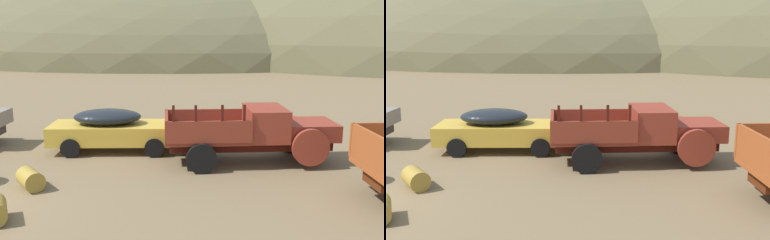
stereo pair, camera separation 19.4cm
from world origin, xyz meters
The scene contains 4 objects.
hill_distant centered at (-18.36, 70.08, 0.00)m, with size 92.21×77.30×30.18m, color brown.
car_faded_yellow centered at (1.93, 6.36, 0.82)m, with size 5.27×2.93×1.57m.
truck_rust_red centered at (7.10, 6.23, 1.01)m, with size 6.00×3.66×2.16m.
oil_drum_tipped centered at (1.05, 2.08, 0.29)m, with size 1.05×1.00×0.57m.
Camera 2 is at (8.46, -8.03, 4.45)m, focal length 40.53 mm.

